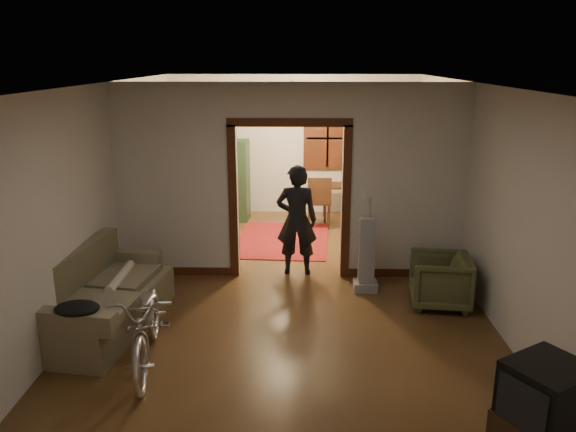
{
  "coord_description": "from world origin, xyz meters",
  "views": [
    {
      "loc": [
        0.15,
        -7.08,
        3.13
      ],
      "look_at": [
        0.0,
        -0.3,
        1.2
      ],
      "focal_mm": 35.0,
      "sensor_mm": 36.0,
      "label": 1
    }
  ],
  "objects_px": {
    "locker": "(228,180)",
    "desk": "(346,202)",
    "sofa": "(104,291)",
    "bicycle": "(148,324)",
    "armchair": "(440,280)",
    "person": "(297,220)"
  },
  "relations": [
    {
      "from": "locker",
      "to": "desk",
      "type": "height_order",
      "value": "locker"
    },
    {
      "from": "locker",
      "to": "desk",
      "type": "relative_size",
      "value": 1.68
    },
    {
      "from": "sofa",
      "to": "bicycle",
      "type": "height_order",
      "value": "sofa"
    },
    {
      "from": "sofa",
      "to": "armchair",
      "type": "relative_size",
      "value": 2.72
    },
    {
      "from": "armchair",
      "to": "desk",
      "type": "xyz_separation_m",
      "value": [
        -0.9,
        3.99,
        0.01
      ]
    },
    {
      "from": "person",
      "to": "locker",
      "type": "relative_size",
      "value": 1.04
    },
    {
      "from": "sofa",
      "to": "bicycle",
      "type": "bearing_deg",
      "value": -38.75
    },
    {
      "from": "bicycle",
      "to": "desk",
      "type": "height_order",
      "value": "bicycle"
    },
    {
      "from": "armchair",
      "to": "locker",
      "type": "distance_m",
      "value": 5.11
    },
    {
      "from": "person",
      "to": "bicycle",
      "type": "bearing_deg",
      "value": 60.7
    },
    {
      "from": "bicycle",
      "to": "sofa",
      "type": "bearing_deg",
      "value": 124.44
    },
    {
      "from": "bicycle",
      "to": "person",
      "type": "relative_size",
      "value": 1.05
    },
    {
      "from": "sofa",
      "to": "desk",
      "type": "relative_size",
      "value": 2.16
    },
    {
      "from": "bicycle",
      "to": "armchair",
      "type": "distance_m",
      "value": 3.72
    },
    {
      "from": "armchair",
      "to": "desk",
      "type": "height_order",
      "value": "desk"
    },
    {
      "from": "person",
      "to": "locker",
      "type": "bearing_deg",
      "value": -63.37
    },
    {
      "from": "armchair",
      "to": "bicycle",
      "type": "bearing_deg",
      "value": -59.29
    },
    {
      "from": "person",
      "to": "sofa",
      "type": "bearing_deg",
      "value": 40.06
    },
    {
      "from": "armchair",
      "to": "person",
      "type": "distance_m",
      "value": 2.21
    },
    {
      "from": "armchair",
      "to": "sofa",
      "type": "bearing_deg",
      "value": -73.33
    },
    {
      "from": "desk",
      "to": "person",
      "type": "bearing_deg",
      "value": -94.6
    },
    {
      "from": "sofa",
      "to": "locker",
      "type": "relative_size",
      "value": 1.29
    }
  ]
}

